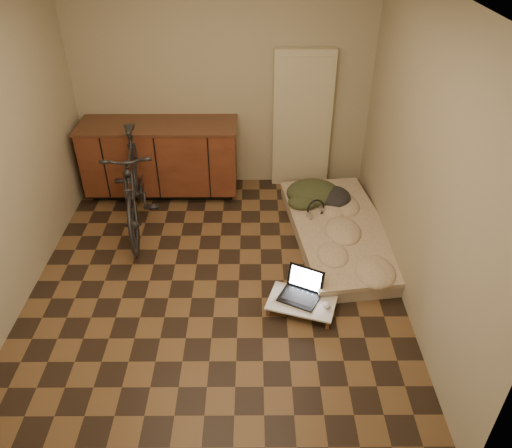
{
  "coord_description": "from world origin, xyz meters",
  "views": [
    {
      "loc": [
        0.37,
        -3.71,
        3.21
      ],
      "look_at": [
        0.39,
        0.17,
        0.55
      ],
      "focal_mm": 35.0,
      "sensor_mm": 36.0,
      "label": 1
    }
  ],
  "objects_px": {
    "bicycle": "(133,178)",
    "laptop": "(301,291)",
    "futon": "(340,232)",
    "lap_desk": "(302,302)"
  },
  "relations": [
    {
      "from": "bicycle",
      "to": "laptop",
      "type": "bearing_deg",
      "value": -45.62
    },
    {
      "from": "futon",
      "to": "lap_desk",
      "type": "distance_m",
      "value": 1.2
    },
    {
      "from": "bicycle",
      "to": "lap_desk",
      "type": "distance_m",
      "value": 2.28
    },
    {
      "from": "bicycle",
      "to": "lap_desk",
      "type": "xyz_separation_m",
      "value": [
        1.73,
        -1.4,
        -0.5
      ]
    },
    {
      "from": "futon",
      "to": "laptop",
      "type": "bearing_deg",
      "value": -124.02
    },
    {
      "from": "bicycle",
      "to": "laptop",
      "type": "xyz_separation_m",
      "value": [
        1.73,
        -1.32,
        -0.44
      ]
    },
    {
      "from": "lap_desk",
      "to": "laptop",
      "type": "relative_size",
      "value": 1.55
    },
    {
      "from": "futon",
      "to": "lap_desk",
      "type": "xyz_separation_m",
      "value": [
        -0.5,
        -1.09,
        0.0
      ]
    },
    {
      "from": "futon",
      "to": "laptop",
      "type": "height_order",
      "value": "laptop"
    },
    {
      "from": "lap_desk",
      "to": "laptop",
      "type": "bearing_deg",
      "value": 109.59
    }
  ]
}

